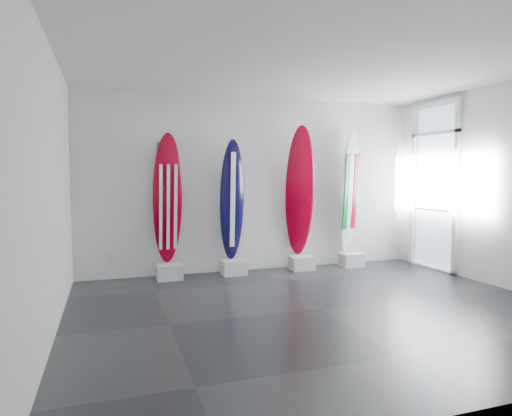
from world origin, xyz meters
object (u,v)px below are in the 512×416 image
object	(u,v)px
surfboard_swiss	(300,191)
surfboard_navy	(232,200)
surfboard_italy	(350,191)
surfboard_usa	(168,199)

from	to	relation	value
surfboard_swiss	surfboard_navy	bearing A→B (deg)	-170.34
surfboard_swiss	surfboard_italy	bearing A→B (deg)	9.66
surfboard_italy	surfboard_swiss	bearing A→B (deg)	158.12
surfboard_usa	surfboard_navy	xyz separation A→B (m)	(1.06, 0.00, -0.03)
surfboard_navy	surfboard_italy	xyz separation A→B (m)	(2.22, 0.00, 0.12)
surfboard_usa	surfboard_swiss	bearing A→B (deg)	-4.35
surfboard_navy	surfboard_swiss	world-z (taller)	surfboard_swiss
surfboard_usa	surfboard_navy	world-z (taller)	surfboard_usa
surfboard_usa	surfboard_italy	distance (m)	3.28
surfboard_usa	surfboard_italy	size ratio (longest dim) A/B	0.93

